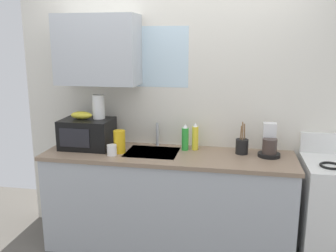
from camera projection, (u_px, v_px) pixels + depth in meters
name	position (u px, v px, depth m)	size (l,w,h in m)	color
kitchen_wall_assembly	(163.00, 98.00, 3.48)	(2.98, 0.42, 2.50)	silver
counter_unit	(168.00, 200.00, 3.36)	(2.21, 0.63, 0.90)	#B2B7BC
sink_faucet	(157.00, 134.00, 3.49)	(0.03, 0.03, 0.22)	#B2B5BA
microwave	(87.00, 133.00, 3.41)	(0.46, 0.35, 0.27)	black
banana_bunch	(81.00, 115.00, 3.39)	(0.20, 0.11, 0.07)	gold
paper_towel_roll	(99.00, 107.00, 3.39)	(0.11, 0.11, 0.22)	white
coffee_maker	(269.00, 144.00, 3.18)	(0.19, 0.21, 0.28)	black
dish_soap_bottle_green	(185.00, 138.00, 3.34)	(0.06, 0.06, 0.24)	green
dish_soap_bottle_yellow	(195.00, 137.00, 3.35)	(0.06, 0.06, 0.25)	yellow
cereal_canister	(119.00, 142.00, 3.27)	(0.10, 0.10, 0.20)	gold
mug_white	(112.00, 150.00, 3.20)	(0.08, 0.08, 0.10)	white
utensil_crock	(242.00, 146.00, 3.24)	(0.11, 0.11, 0.29)	black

